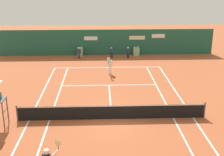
{
  "coord_description": "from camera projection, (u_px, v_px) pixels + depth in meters",
  "views": [
    {
      "loc": [
        -0.68,
        -17.51,
        8.68
      ],
      "look_at": [
        0.24,
        5.92,
        0.8
      ],
      "focal_mm": 48.25,
      "sensor_mm": 36.0,
      "label": 1
    }
  ],
  "objects": [
    {
      "name": "ball_kid_right_post",
      "position": [
        128.0,
        52.0,
        33.75
      ],
      "size": [
        0.42,
        0.19,
        1.26
      ],
      "rotation": [
        0.0,
        0.0,
        3.03
      ],
      "color": "black",
      "rests_on": "ground_plane"
    },
    {
      "name": "tennis_ball_near_service_line",
      "position": [
        163.0,
        84.0,
        25.64
      ],
      "size": [
        0.07,
        0.07,
        0.07
      ],
      "primitive_type": "sphere",
      "color": "#CCE033",
      "rests_on": "ground_plane"
    },
    {
      "name": "tennis_ball_by_sideline",
      "position": [
        111.0,
        71.0,
        29.07
      ],
      "size": [
        0.07,
        0.07,
        0.07
      ],
      "primitive_type": "sphere",
      "color": "#CCE033",
      "rests_on": "ground_plane"
    },
    {
      "name": "sponsor_back_wall",
      "position": [
        106.0,
        43.0,
        35.0
      ],
      "size": [
        25.0,
        1.02,
        2.97
      ],
      "color": "#1E5642",
      "rests_on": "ground_plane"
    },
    {
      "name": "ball_kid_left_post",
      "position": [
        79.0,
        52.0,
        33.55
      ],
      "size": [
        0.42,
        0.18,
        1.26
      ],
      "rotation": [
        0.0,
        0.0,
        3.09
      ],
      "color": "black",
      "rests_on": "ground_plane"
    },
    {
      "name": "player_on_baseline",
      "position": [
        110.0,
        65.0,
        28.04
      ],
      "size": [
        0.56,
        0.71,
        1.8
      ],
      "rotation": [
        0.0,
        0.0,
        3.27
      ],
      "color": "white",
      "rests_on": "ground_plane"
    },
    {
      "name": "ground_plane",
      "position": [
        112.0,
        115.0,
        19.92
      ],
      "size": [
        80.0,
        80.0,
        0.01
      ],
      "color": "#A8512D"
    },
    {
      "name": "ball_kid_centre_post",
      "position": [
        112.0,
        52.0,
        33.68
      ],
      "size": [
        0.42,
        0.18,
        1.26
      ],
      "rotation": [
        0.0,
        0.0,
        3.22
      ],
      "color": "black",
      "rests_on": "ground_plane"
    },
    {
      "name": "tennis_net",
      "position": [
        112.0,
        112.0,
        19.22
      ],
      "size": [
        12.1,
        0.1,
        1.07
      ],
      "color": "#4C4C51",
      "rests_on": "ground_plane"
    }
  ]
}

